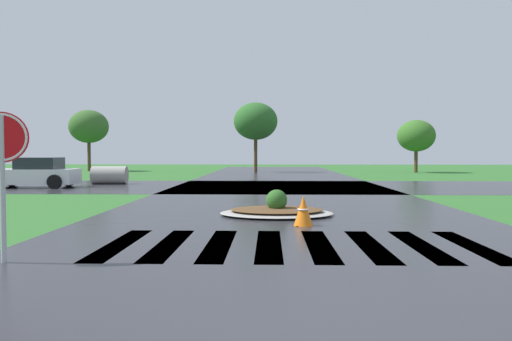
% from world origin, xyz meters
% --- Properties ---
extents(asphalt_roadway, '(10.05, 80.00, 0.01)m').
position_xyz_m(asphalt_roadway, '(0.00, 10.00, 0.00)').
color(asphalt_roadway, '#2B2B30').
rests_on(asphalt_roadway, ground).
extents(asphalt_cross_road, '(90.00, 9.04, 0.01)m').
position_xyz_m(asphalt_cross_road, '(0.00, 19.43, 0.00)').
color(asphalt_cross_road, '#2B2B30').
rests_on(asphalt_cross_road, ground).
extents(crosswalk_stripes, '(6.75, 3.10, 0.01)m').
position_xyz_m(crosswalk_stripes, '(0.00, 4.69, 0.00)').
color(crosswalk_stripes, white).
rests_on(crosswalk_stripes, ground).
extents(stop_sign, '(0.73, 0.26, 2.27)m').
position_xyz_m(stop_sign, '(-4.44, 3.18, 1.68)').
color(stop_sign, '#B2B5BA').
rests_on(stop_sign, ground).
extents(median_island, '(2.98, 2.17, 0.68)m').
position_xyz_m(median_island, '(-0.25, 8.79, 0.13)').
color(median_island, '#9E9B93').
rests_on(median_island, ground).
extents(car_silver_hatch, '(4.12, 2.18, 1.41)m').
position_xyz_m(car_silver_hatch, '(-11.47, 18.50, 0.65)').
color(car_silver_hatch, silver).
rests_on(car_silver_hatch, ground).
extents(drainage_pipe_stack, '(1.80, 1.01, 0.93)m').
position_xyz_m(drainage_pipe_stack, '(-8.71, 20.95, 0.46)').
color(drainage_pipe_stack, '#9E9B93').
rests_on(drainage_pipe_stack, ground).
extents(traffic_cone, '(0.44, 0.44, 0.68)m').
position_xyz_m(traffic_cone, '(0.32, 6.99, 0.33)').
color(traffic_cone, orange).
rests_on(traffic_cone, ground).
extents(background_treeline, '(44.08, 6.50, 6.31)m').
position_xyz_m(background_treeline, '(9.82, 35.78, 4.02)').
color(background_treeline, '#4C3823').
rests_on(background_treeline, ground).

